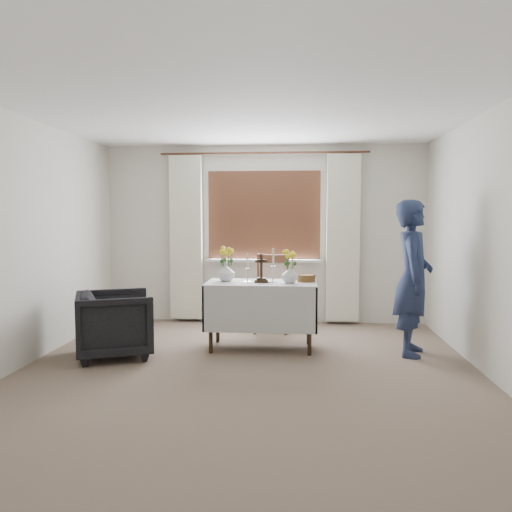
% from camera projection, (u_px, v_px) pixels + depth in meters
% --- Properties ---
extents(ground, '(5.00, 5.00, 0.00)m').
position_uv_depth(ground, '(246.00, 376.00, 4.69)').
color(ground, '#7D6856').
rests_on(ground, ground).
extents(altar_table, '(1.24, 0.64, 0.76)m').
position_uv_depth(altar_table, '(261.00, 315.00, 5.65)').
color(altar_table, silver).
rests_on(altar_table, ground).
extents(wooden_chair, '(0.48, 0.48, 1.00)m').
position_uv_depth(wooden_chair, '(272.00, 293.00, 6.51)').
color(wooden_chair, '#59301E').
rests_on(wooden_chair, ground).
extents(armchair, '(1.01, 1.00, 0.71)m').
position_uv_depth(armchair, '(115.00, 324.00, 5.33)').
color(armchair, black).
rests_on(armchair, ground).
extents(person, '(0.53, 0.69, 1.68)m').
position_uv_depth(person, '(413.00, 278.00, 5.38)').
color(person, navy).
rests_on(person, ground).
extents(radiator, '(1.10, 0.10, 0.60)m').
position_uv_depth(radiator, '(264.00, 301.00, 7.07)').
color(radiator, silver).
rests_on(radiator, ground).
extents(wooden_cross, '(0.16, 0.12, 0.32)m').
position_uv_depth(wooden_cross, '(261.00, 268.00, 5.58)').
color(wooden_cross, black).
rests_on(wooden_cross, altar_table).
extents(candlestick_left, '(0.11, 0.11, 0.33)m').
position_uv_depth(candlestick_left, '(247.00, 268.00, 5.58)').
color(candlestick_left, white).
rests_on(candlestick_left, altar_table).
extents(candlestick_right, '(0.13, 0.13, 0.38)m').
position_uv_depth(candlestick_right, '(273.00, 265.00, 5.58)').
color(candlestick_right, white).
rests_on(candlestick_right, altar_table).
extents(flower_vase_left, '(0.22, 0.22, 0.20)m').
position_uv_depth(flower_vase_left, '(226.00, 272.00, 5.70)').
color(flower_vase_left, silver).
rests_on(flower_vase_left, altar_table).
extents(flower_vase_right, '(0.22, 0.22, 0.19)m').
position_uv_depth(flower_vase_right, '(290.00, 274.00, 5.54)').
color(flower_vase_right, silver).
rests_on(flower_vase_right, altar_table).
extents(wicker_basket, '(0.22, 0.22, 0.08)m').
position_uv_depth(wicker_basket, '(306.00, 278.00, 5.68)').
color(wicker_basket, brown).
rests_on(wicker_basket, altar_table).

